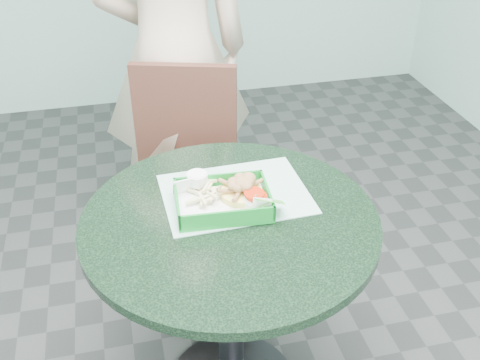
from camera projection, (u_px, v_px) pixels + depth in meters
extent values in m
cylinder|color=#252529|center=(231.00, 312.00, 1.82)|extent=(0.09, 0.09, 0.70)
cylinder|color=#354E3B|center=(230.00, 226.00, 1.63)|extent=(0.86, 0.86, 0.03)
cube|color=#381C12|center=(196.00, 195.00, 2.26)|extent=(0.42, 0.42, 0.04)
cube|color=#381C12|center=(185.00, 118.00, 2.27)|extent=(0.42, 0.04, 0.46)
cube|color=#381C12|center=(161.00, 275.00, 2.21)|extent=(0.04, 0.04, 0.43)
cube|color=#381C12|center=(249.00, 261.00, 2.28)|extent=(0.04, 0.04, 0.43)
cube|color=#381C12|center=(151.00, 221.00, 2.50)|extent=(0.04, 0.04, 0.43)
cube|color=#381C12|center=(230.00, 210.00, 2.57)|extent=(0.04, 0.04, 0.43)
imported|color=beige|center=(171.00, 9.00, 2.22)|extent=(0.82, 0.56, 2.17)
cube|color=#9BD0C0|center=(235.00, 199.00, 1.71)|extent=(0.44, 0.34, 0.00)
cube|color=#0E7D24|center=(223.00, 212.00, 1.65)|extent=(0.27, 0.20, 0.01)
cube|color=white|center=(223.00, 210.00, 1.64)|extent=(0.26, 0.19, 0.00)
cube|color=#0E7D24|center=(216.00, 186.00, 1.71)|extent=(0.27, 0.01, 0.05)
cube|color=#0E7D24|center=(230.00, 224.00, 1.56)|extent=(0.27, 0.01, 0.05)
cube|color=#0E7D24|center=(266.00, 198.00, 1.66)|extent=(0.01, 0.20, 0.05)
cube|color=#0E7D24|center=(178.00, 210.00, 1.61)|extent=(0.01, 0.20, 0.05)
cylinder|color=#E6C95E|center=(241.00, 198.00, 1.67)|extent=(0.13, 0.13, 0.02)
cylinder|color=white|center=(196.00, 185.00, 1.69)|extent=(0.06, 0.06, 0.03)
cylinder|color=white|center=(195.00, 180.00, 1.68)|extent=(0.06, 0.06, 0.00)
cylinder|color=white|center=(256.00, 206.00, 1.64)|extent=(0.07, 0.07, 0.02)
torus|color=silver|center=(256.00, 202.00, 1.63)|extent=(0.07, 0.07, 0.01)
cylinder|color=red|center=(256.00, 200.00, 1.62)|extent=(0.06, 0.06, 0.01)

